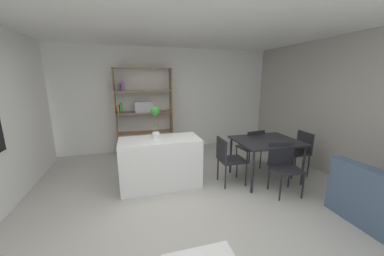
% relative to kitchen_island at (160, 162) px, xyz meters
% --- Properties ---
extents(ground_plane, '(8.69, 8.69, 0.00)m').
position_rel_kitchen_island_xyz_m(ground_plane, '(0.24, -0.84, -0.44)').
color(ground_plane, beige).
extents(ceiling_slab, '(6.33, 6.06, 0.06)m').
position_rel_kitchen_island_xyz_m(ceiling_slab, '(0.24, -0.84, 2.28)').
color(ceiling_slab, white).
rests_on(ceiling_slab, ground_plane).
extents(back_partition, '(6.33, 0.06, 2.69)m').
position_rel_kitchen_island_xyz_m(back_partition, '(0.24, 2.16, 0.91)').
color(back_partition, white).
rests_on(back_partition, ground_plane).
extents(right_partition_gray, '(0.06, 6.06, 2.69)m').
position_rel_kitchen_island_xyz_m(right_partition_gray, '(3.38, -0.84, 0.91)').
color(right_partition_gray, '#B2ADA3').
rests_on(right_partition_gray, ground_plane).
extents(kitchen_island, '(1.39, 0.66, 0.88)m').
position_rel_kitchen_island_xyz_m(kitchen_island, '(0.00, 0.00, 0.00)').
color(kitchen_island, white).
rests_on(kitchen_island, ground_plane).
extents(potted_plant_on_island, '(0.16, 0.16, 0.56)m').
position_rel_kitchen_island_xyz_m(potted_plant_on_island, '(-0.06, 0.06, 0.78)').
color(potted_plant_on_island, white).
rests_on(potted_plant_on_island, kitchen_island).
extents(open_bookshelf, '(1.39, 0.37, 2.16)m').
position_rel_kitchen_island_xyz_m(open_bookshelf, '(-0.21, 1.86, 0.64)').
color(open_bookshelf, '#997551').
rests_on(open_bookshelf, ground_plane).
extents(dining_table, '(1.15, 0.95, 0.78)m').
position_rel_kitchen_island_xyz_m(dining_table, '(1.96, -0.27, 0.27)').
color(dining_table, '#232328').
rests_on(dining_table, ground_plane).
extents(dining_chair_window_side, '(0.43, 0.42, 0.87)m').
position_rel_kitchen_island_xyz_m(dining_chair_window_side, '(2.75, -0.27, 0.09)').
color(dining_chair_window_side, '#232328').
rests_on(dining_chair_window_side, ground_plane).
extents(dining_chair_island_side, '(0.47, 0.43, 0.87)m').
position_rel_kitchen_island_xyz_m(dining_chair_island_side, '(1.18, -0.27, 0.08)').
color(dining_chair_island_side, '#232328').
rests_on(dining_chair_island_side, ground_plane).
extents(dining_chair_far, '(0.47, 0.49, 0.86)m').
position_rel_kitchen_island_xyz_m(dining_chair_far, '(1.98, 0.23, 0.07)').
color(dining_chair_far, '#232328').
rests_on(dining_chair_far, ground_plane).
extents(dining_chair_near, '(0.50, 0.48, 0.85)m').
position_rel_kitchen_island_xyz_m(dining_chair_near, '(1.98, -0.78, 0.07)').
color(dining_chair_near, '#232328').
rests_on(dining_chair_near, ground_plane).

